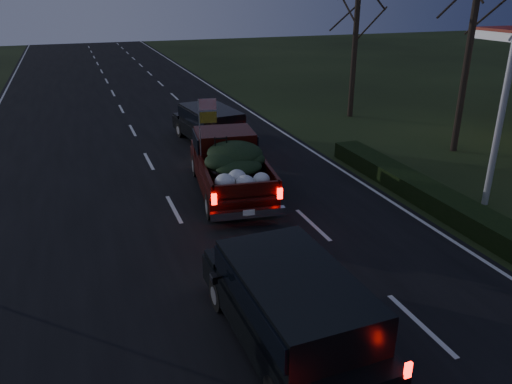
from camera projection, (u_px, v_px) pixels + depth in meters
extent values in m
plane|color=black|center=(219.00, 295.00, 11.30)|extent=(120.00, 120.00, 0.00)
cube|color=black|center=(219.00, 294.00, 11.29)|extent=(14.00, 120.00, 0.02)
cube|color=black|center=(422.00, 191.00, 16.28)|extent=(1.00, 10.00, 0.60)
cylinder|color=silver|center=(511.00, 61.00, 14.37)|extent=(0.20, 0.20, 9.00)
cylinder|color=black|center=(469.00, 48.00, 19.77)|extent=(0.28, 0.28, 8.50)
cylinder|color=black|center=(355.00, 50.00, 25.81)|extent=(0.28, 0.28, 7.00)
cube|color=#360B07|center=(230.00, 174.00, 16.80)|extent=(2.77, 5.51, 0.58)
cube|color=#360B07|center=(225.00, 144.00, 17.36)|extent=(2.15, 1.93, 0.95)
cube|color=black|center=(225.00, 141.00, 17.32)|extent=(2.25, 1.84, 0.58)
cube|color=#360B07|center=(237.00, 179.00, 15.44)|extent=(2.32, 3.18, 0.06)
ellipsoid|color=black|center=(236.00, 160.00, 15.75)|extent=(1.92, 2.10, 0.63)
cylinder|color=gray|center=(200.00, 132.00, 16.03)|extent=(0.03, 0.03, 2.11)
cube|color=red|center=(208.00, 104.00, 15.76)|extent=(0.55, 0.09, 0.36)
cube|color=gold|center=(208.00, 117.00, 15.92)|extent=(0.55, 0.09, 0.36)
cube|color=black|center=(209.00, 130.00, 22.23)|extent=(2.44, 4.76, 0.57)
cube|color=black|center=(211.00, 117.00, 21.79)|extent=(2.17, 3.52, 0.76)
cube|color=black|center=(211.00, 115.00, 21.76)|extent=(2.26, 3.43, 0.46)
cube|color=black|center=(288.00, 316.00, 9.55)|extent=(2.14, 4.85, 0.60)
cube|color=black|center=(295.00, 293.00, 9.08)|extent=(1.98, 3.55, 0.80)
cube|color=black|center=(295.00, 289.00, 9.04)|extent=(2.08, 3.45, 0.48)
cube|color=black|center=(214.00, 278.00, 9.75)|extent=(0.11, 0.22, 0.16)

